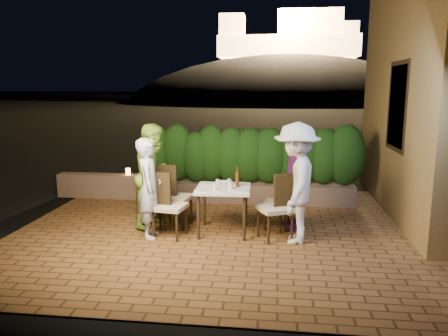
% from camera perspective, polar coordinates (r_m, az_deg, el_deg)
% --- Properties ---
extents(ground, '(400.00, 400.00, 0.00)m').
position_cam_1_polar(ground, '(6.88, 0.42, -9.44)').
color(ground, black).
rests_on(ground, ground).
extents(terrace_floor, '(7.00, 6.00, 0.15)m').
position_cam_1_polar(terrace_floor, '(7.37, 0.87, -8.52)').
color(terrace_floor, brown).
rests_on(terrace_floor, ground).
extents(building_wall, '(1.60, 5.00, 5.00)m').
position_cam_1_polar(building_wall, '(8.90, 26.22, 10.58)').
color(building_wall, '#9F7B3E').
rests_on(building_wall, ground).
extents(window_pane, '(0.08, 1.00, 1.40)m').
position_cam_1_polar(window_pane, '(8.20, 21.89, 7.48)').
color(window_pane, black).
rests_on(window_pane, building_wall).
extents(window_frame, '(0.06, 1.15, 1.55)m').
position_cam_1_polar(window_frame, '(8.20, 21.82, 7.49)').
color(window_frame, black).
rests_on(window_frame, building_wall).
extents(planter, '(4.20, 0.55, 0.40)m').
position_cam_1_polar(planter, '(8.99, 3.36, -3.17)').
color(planter, brown).
rests_on(planter, ground).
extents(hedge, '(4.00, 0.70, 1.10)m').
position_cam_1_polar(hedge, '(8.85, 3.41, 1.55)').
color(hedge, '#15360E').
rests_on(hedge, planter).
extents(parapet, '(2.20, 0.30, 0.50)m').
position_cam_1_polar(parapet, '(9.64, -14.75, -2.27)').
color(parapet, brown).
rests_on(parapet, ground).
extents(hill, '(52.00, 40.00, 22.00)m').
position_cam_1_polar(hill, '(66.73, 8.02, 5.04)').
color(hill, black).
rests_on(hill, ground).
extents(fortress, '(26.00, 8.00, 8.00)m').
position_cam_1_polar(fortress, '(66.93, 8.36, 17.49)').
color(fortress, '#FFCC7A').
rests_on(fortress, hill).
extents(dining_table, '(0.89, 0.89, 0.75)m').
position_cam_1_polar(dining_table, '(7.06, -0.10, -5.54)').
color(dining_table, white).
rests_on(dining_table, ground).
extents(plate_nw, '(0.25, 0.25, 0.01)m').
position_cam_1_polar(plate_nw, '(6.75, -2.89, -2.96)').
color(plate_nw, white).
rests_on(plate_nw, dining_table).
extents(plate_sw, '(0.23, 0.23, 0.01)m').
position_cam_1_polar(plate_sw, '(7.17, -1.98, -2.15)').
color(plate_sw, white).
rests_on(plate_sw, dining_table).
extents(plate_ne, '(0.25, 0.25, 0.01)m').
position_cam_1_polar(plate_ne, '(6.74, 2.35, -2.99)').
color(plate_ne, white).
rests_on(plate_ne, dining_table).
extents(plate_se, '(0.22, 0.22, 0.01)m').
position_cam_1_polar(plate_se, '(7.18, 2.04, -2.14)').
color(plate_se, white).
rests_on(plate_se, dining_table).
extents(plate_centre, '(0.22, 0.22, 0.01)m').
position_cam_1_polar(plate_centre, '(7.00, -0.17, -2.46)').
color(plate_centre, white).
rests_on(plate_centre, dining_table).
extents(plate_front, '(0.23, 0.23, 0.01)m').
position_cam_1_polar(plate_front, '(6.66, 0.21, -3.14)').
color(plate_front, white).
rests_on(plate_front, dining_table).
extents(glass_nw, '(0.07, 0.07, 0.11)m').
position_cam_1_polar(glass_nw, '(6.80, -1.22, -2.42)').
color(glass_nw, silver).
rests_on(glass_nw, dining_table).
extents(glass_sw, '(0.06, 0.06, 0.10)m').
position_cam_1_polar(glass_sw, '(7.12, -0.84, -1.88)').
color(glass_sw, silver).
rests_on(glass_sw, dining_table).
extents(glass_ne, '(0.07, 0.07, 0.12)m').
position_cam_1_polar(glass_ne, '(6.85, 0.81, -2.29)').
color(glass_ne, silver).
rests_on(glass_ne, dining_table).
extents(glass_se, '(0.06, 0.06, 0.11)m').
position_cam_1_polar(glass_se, '(7.08, 0.70, -1.89)').
color(glass_se, silver).
rests_on(glass_se, dining_table).
extents(beer_bottle, '(0.06, 0.06, 0.32)m').
position_cam_1_polar(beer_bottle, '(7.00, 1.75, -1.15)').
color(beer_bottle, '#49260C').
rests_on(beer_bottle, dining_table).
extents(bowl, '(0.22, 0.22, 0.04)m').
position_cam_1_polar(bowl, '(7.22, -0.13, -1.92)').
color(bowl, white).
rests_on(bowl, dining_table).
extents(chair_left_front, '(0.55, 0.55, 1.02)m').
position_cam_1_polar(chair_left_front, '(6.89, -7.10, -4.85)').
color(chair_left_front, black).
rests_on(chair_left_front, ground).
extents(chair_left_back, '(0.55, 0.55, 1.05)m').
position_cam_1_polar(chair_left_back, '(7.38, -6.33, -3.67)').
color(chair_left_back, black).
rests_on(chair_left_back, ground).
extents(chair_right_front, '(0.63, 0.63, 1.02)m').
position_cam_1_polar(chair_right_front, '(6.78, 6.70, -5.09)').
color(chair_right_front, black).
rests_on(chair_right_front, ground).
extents(chair_right_back, '(0.48, 0.48, 0.91)m').
position_cam_1_polar(chair_right_back, '(7.30, 6.94, -4.43)').
color(chair_right_back, black).
rests_on(chair_right_back, ground).
extents(diner_blue, '(0.49, 0.64, 1.57)m').
position_cam_1_polar(diner_blue, '(6.87, -9.76, -2.62)').
color(diner_blue, '#C2D7FA').
rests_on(diner_blue, ground).
extents(diner_green, '(0.84, 0.98, 1.74)m').
position_cam_1_polar(diner_green, '(7.40, -9.03, -0.98)').
color(diner_green, '#8FCA3F').
rests_on(diner_green, ground).
extents(diner_white, '(0.80, 1.24, 1.83)m').
position_cam_1_polar(diner_white, '(6.62, 9.41, -1.98)').
color(diner_white, silver).
rests_on(diner_white, ground).
extents(diner_purple, '(0.49, 1.00, 1.65)m').
position_cam_1_polar(diner_purple, '(7.25, 9.37, -1.58)').
color(diner_purple, '#6C2879').
rests_on(diner_purple, ground).
extents(parapet_lamp, '(0.10, 0.10, 0.14)m').
position_cam_1_polar(parapet_lamp, '(9.42, -12.42, -0.47)').
color(parapet_lamp, orange).
rests_on(parapet_lamp, parapet).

